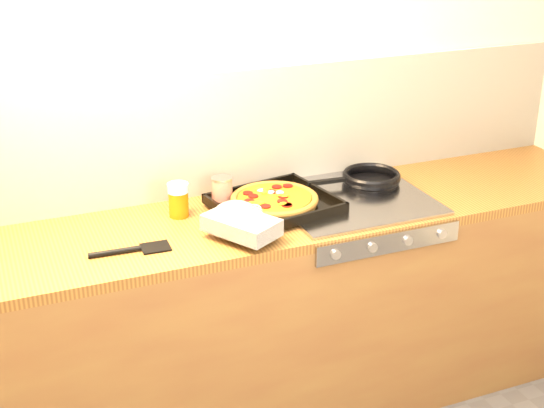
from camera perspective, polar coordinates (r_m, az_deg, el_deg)
name	(u,v)px	position (r m, az deg, el deg)	size (l,w,h in m)	color
room_shell	(220,134)	(3.04, -3.97, 5.29)	(3.20, 3.20, 3.20)	white
counter_run	(247,320)	(3.09, -1.87, -8.69)	(3.20, 0.62, 0.90)	brown
stovetop	(351,199)	(3.05, 5.95, 0.34)	(0.60, 0.56, 0.02)	#9D9DA2
pizza_on_tray	(264,207)	(2.86, -0.58, -0.19)	(0.59, 0.57, 0.07)	black
frying_pan	(370,178)	(3.19, 7.39, 1.94)	(0.42, 0.26, 0.04)	black
tomato_can	(222,191)	(2.98, -3.78, 0.95)	(0.08, 0.08, 0.12)	#A71D0D
juice_glass	(178,200)	(2.89, -7.06, 0.33)	(0.09, 0.09, 0.13)	#C5640B
wooden_spoon	(280,192)	(3.09, 0.62, 0.88)	(0.29, 0.11, 0.02)	#AD7749
black_spatula	(132,250)	(2.66, -10.51, -3.42)	(0.28, 0.09, 0.02)	black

